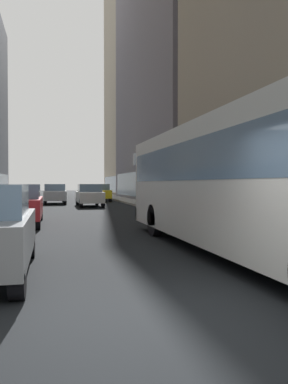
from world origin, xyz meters
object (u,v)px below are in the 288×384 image
at_px(car_yellow_taxi, 98,193).
at_px(car_silver_sedan, 55,194).
at_px(car_white_van, 89,195).
at_px(car_black_suv, 93,192).
at_px(transit_bus, 243,178).
at_px(car_red_coupe, 18,204).

relative_size(car_yellow_taxi, car_silver_sedan, 0.92).
bearing_deg(car_white_van, car_black_suv, 82.94).
bearing_deg(car_white_van, car_silver_sedan, 117.54).
distance_m(transit_bus, car_silver_sedan, 24.94).
xyz_separation_m(transit_bus, car_white_van, (-1.60, 19.99, -0.96)).
xyz_separation_m(transit_bus, car_red_coupe, (-5.60, 7.94, -0.95)).
bearing_deg(car_yellow_taxi, car_silver_sedan, -140.07).
distance_m(transit_bus, car_black_suv, 32.93).
relative_size(car_red_coupe, car_yellow_taxi, 1.10).
xyz_separation_m(transit_bus, car_yellow_taxi, (0.00, 27.94, -0.95)).
height_order(transit_bus, car_red_coupe, transit_bus).
relative_size(transit_bus, car_white_van, 2.58).
bearing_deg(car_red_coupe, transit_bus, -54.80).
bearing_deg(transit_bus, car_red_coupe, 125.20).
relative_size(transit_bus, car_red_coupe, 2.52).
relative_size(transit_bus, car_black_suv, 2.76).
bearing_deg(car_black_suv, transit_bus, -90.00).
distance_m(car_silver_sedan, car_white_van, 5.19).
xyz_separation_m(car_silver_sedan, car_black_suv, (4.00, 8.32, -0.00)).
relative_size(car_red_coupe, car_white_van, 1.03).
height_order(car_red_coupe, car_silver_sedan, same).
bearing_deg(car_white_van, car_red_coupe, -108.36).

